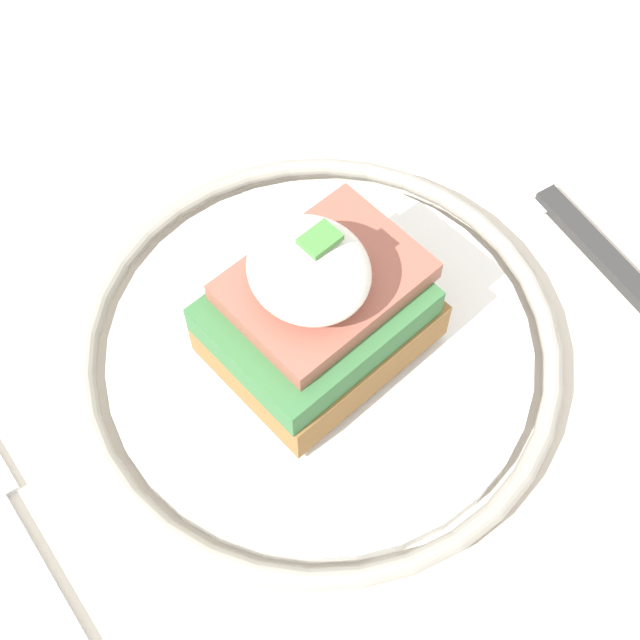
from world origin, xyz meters
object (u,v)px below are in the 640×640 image
sandwich (317,307)px  knife (550,200)px  plate (320,348)px  fork (32,562)px

sandwich → knife: 0.17m
plate → sandwich: 0.04m
sandwich → fork: sandwich is taller
plate → sandwich: sandwich is taller
knife → fork: bearing=175.7°
fork → knife: size_ratio=0.79×
fork → sandwich: bearing=-3.0°
sandwich → fork: 0.17m
plate → knife: size_ratio=1.19×
fork → knife: knife is taller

